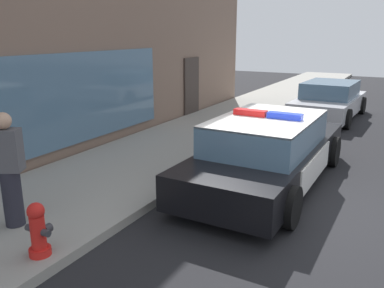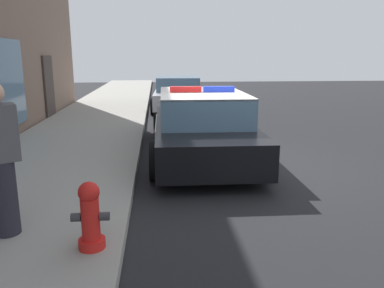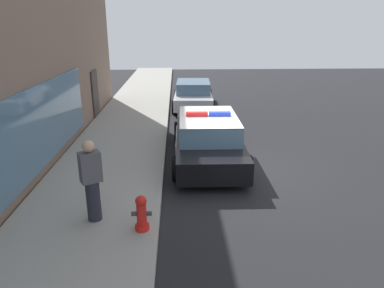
% 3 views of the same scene
% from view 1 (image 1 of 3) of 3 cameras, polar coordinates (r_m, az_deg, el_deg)
% --- Properties ---
extents(ground, '(48.00, 48.00, 0.00)m').
position_cam_1_polar(ground, '(7.09, 13.11, -9.23)').
color(ground, black).
extents(sidewalk, '(48.00, 3.13, 0.15)m').
position_cam_1_polar(sidewalk, '(8.60, -10.51, -4.04)').
color(sidewalk, gray).
rests_on(sidewalk, ground).
extents(police_cruiser, '(5.22, 2.16, 1.49)m').
position_cam_1_polar(police_cruiser, '(8.03, 10.76, -0.94)').
color(police_cruiser, black).
rests_on(police_cruiser, ground).
extents(fire_hydrant, '(0.34, 0.39, 0.73)m').
position_cam_1_polar(fire_hydrant, '(5.56, -21.08, -11.37)').
color(fire_hydrant, red).
rests_on(fire_hydrant, sidewalk).
extents(car_down_street, '(4.38, 2.14, 1.29)m').
position_cam_1_polar(car_down_street, '(14.93, 18.99, 5.89)').
color(car_down_street, '#B7B7BC').
rests_on(car_down_street, ground).
extents(pedestrian_on_sidewalk, '(0.42, 0.48, 1.71)m').
position_cam_1_polar(pedestrian_on_sidewalk, '(6.36, -24.63, -3.39)').
color(pedestrian_on_sidewalk, '#23232D').
rests_on(pedestrian_on_sidewalk, sidewalk).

